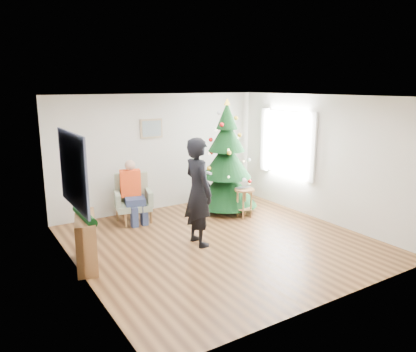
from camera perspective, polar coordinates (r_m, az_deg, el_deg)
floor at (r=7.47m, az=1.82°, el=-9.22°), size 5.00×5.00×0.00m
ceiling at (r=6.93m, az=1.97°, el=11.14°), size 5.00×5.00×0.00m
wall_back at (r=9.23m, az=-6.82°, el=3.34°), size 5.00×0.00×5.00m
wall_front at (r=5.27m, az=17.30°, el=-4.30°), size 5.00×0.00×5.00m
wall_left at (r=6.09m, az=-18.02°, el=-2.08°), size 0.00×5.00×5.00m
wall_right at (r=8.71m, az=15.68°, el=2.40°), size 0.00×5.00×5.00m
window_panel at (r=9.35m, az=11.10°, el=4.55°), size 0.04×1.30×1.40m
curtains at (r=9.33m, az=10.97°, el=4.54°), size 0.05×1.75×1.50m
christmas_tree at (r=9.00m, az=2.61°, el=2.09°), size 1.39×1.39×2.51m
stool at (r=8.71m, az=5.13°, el=-3.78°), size 0.42×0.42×0.63m
laptop at (r=8.63m, az=5.17°, el=-1.73°), size 0.36×0.24×0.03m
armchair at (r=8.56m, az=-10.46°, el=-3.97°), size 0.85×0.82×0.99m
seated_person at (r=8.43m, az=-10.51°, el=-2.11°), size 0.48×0.64×1.30m
standing_man at (r=7.08m, az=-1.38°, el=-2.26°), size 0.47×0.71×1.92m
game_controller at (r=7.09m, az=0.15°, el=0.41°), size 0.04×0.13×0.04m
console at (r=6.69m, az=-16.75°, el=-8.77°), size 0.55×1.04×0.80m
garland at (r=6.55m, az=-16.98°, el=-5.35°), size 0.14×0.90×0.14m
tapestry at (r=6.33m, az=-18.51°, el=0.75°), size 0.03×1.50×1.15m
framed_picture at (r=9.04m, az=-7.96°, el=6.63°), size 0.52×0.05×0.42m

